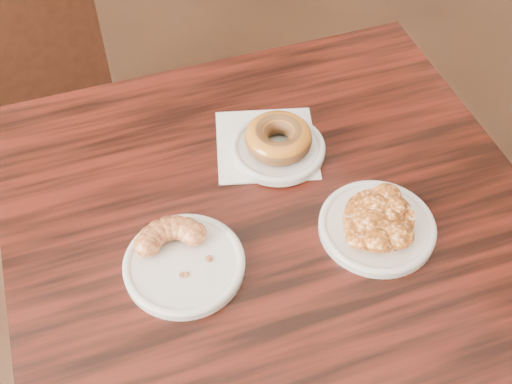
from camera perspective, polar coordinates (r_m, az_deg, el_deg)
floor at (r=1.66m, az=-2.34°, el=-15.53°), size 5.00×5.00×0.00m
cafe_table at (r=1.28m, az=1.58°, el=-13.00°), size 1.00×1.00×0.75m
chair_far at (r=1.75m, az=-21.59°, el=8.85°), size 0.48×0.48×0.90m
napkin at (r=1.06m, az=0.92°, el=4.24°), size 0.22×0.22×0.00m
plate_donut at (r=1.04m, az=1.96°, el=3.85°), size 0.15×0.15×0.01m
plate_cruller at (r=0.91m, az=-6.39°, el=-6.43°), size 0.17×0.17×0.01m
plate_fritter at (r=0.96m, az=10.69°, el=-3.09°), size 0.17×0.17×0.01m
glazed_donut at (r=1.02m, az=2.00°, el=4.81°), size 0.11×0.11×0.04m
apple_fritter at (r=0.94m, az=10.89°, el=-2.27°), size 0.14×0.14×0.03m
cruller_fragment at (r=0.89m, az=-6.52°, el=-5.62°), size 0.12×0.12×0.03m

